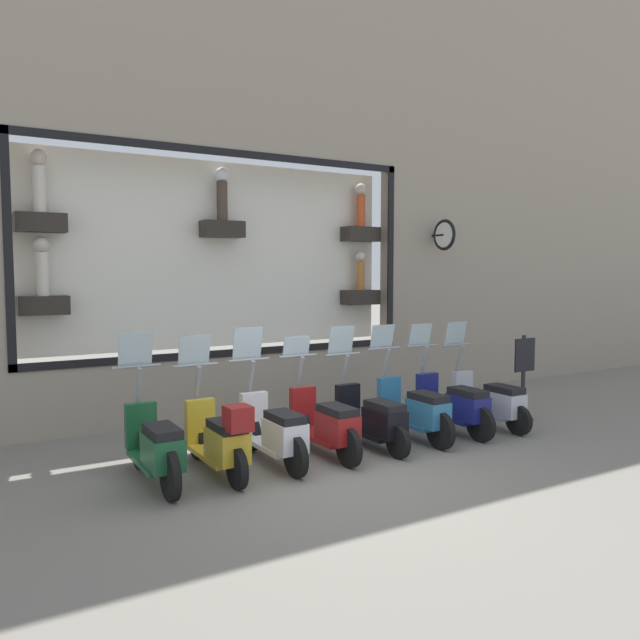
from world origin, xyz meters
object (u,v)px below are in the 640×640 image
scooter_green_7 (156,447)px  shop_sign_post (524,375)px  scooter_white_5 (275,431)px  scooter_silver_0 (491,401)px  scooter_navy_1 (454,405)px  scooter_black_3 (373,419)px  scooter_yellow_6 (220,438)px  scooter_teal_2 (415,411)px  scooter_red_4 (326,424)px

scooter_green_7 → shop_sign_post: (0.09, -6.17, 0.29)m
scooter_white_5 → shop_sign_post: size_ratio=1.28×
scooter_silver_0 → scooter_navy_1: size_ratio=0.99×
scooter_white_5 → scooter_green_7: size_ratio=0.99×
scooter_navy_1 → scooter_silver_0: bearing=-90.4°
scooter_silver_0 → scooter_black_3: 2.28m
scooter_black_3 → shop_sign_post: 3.15m
scooter_silver_0 → scooter_navy_1: bearing=89.6°
scooter_silver_0 → scooter_black_3: bearing=90.0°
scooter_black_3 → scooter_yellow_6: 2.28m
scooter_green_7 → scooter_teal_2: bearing=-90.1°
scooter_teal_2 → scooter_yellow_6: size_ratio=1.01×
scooter_silver_0 → shop_sign_post: size_ratio=1.27×
scooter_yellow_6 → shop_sign_post: size_ratio=1.27×
scooter_navy_1 → scooter_green_7: bearing=89.9°
scooter_black_3 → scooter_teal_2: bearing=-89.6°
scooter_red_4 → scooter_white_5: 0.76m
scooter_navy_1 → scooter_teal_2: (0.00, 0.76, 0.00)m
scooter_black_3 → scooter_red_4: 0.76m
scooter_silver_0 → scooter_green_7: (0.01, 5.32, 0.04)m
scooter_black_3 → scooter_red_4: scooter_black_3 is taller
scooter_black_3 → scooter_white_5: (0.01, 1.52, 0.02)m
scooter_silver_0 → scooter_yellow_6: size_ratio=1.00×
scooter_teal_2 → scooter_green_7: bearing=89.9°
scooter_white_5 → shop_sign_post: bearing=-88.9°
scooter_navy_1 → shop_sign_post: 1.64m
scooter_red_4 → scooter_yellow_6: bearing=92.4°
scooter_white_5 → scooter_black_3: bearing=-90.2°
scooter_navy_1 → scooter_red_4: size_ratio=1.00×
scooter_white_5 → shop_sign_post: (0.09, -4.65, 0.31)m
scooter_navy_1 → scooter_yellow_6: scooter_yellow_6 is taller
scooter_navy_1 → scooter_green_7: 4.56m
scooter_navy_1 → scooter_green_7: (0.01, 4.56, 0.02)m
scooter_navy_1 → scooter_white_5: bearing=90.0°
scooter_black_3 → scooter_yellow_6: scooter_black_3 is taller
scooter_navy_1 → shop_sign_post: scooter_navy_1 is taller
scooter_teal_2 → scooter_black_3: scooter_black_3 is taller
scooter_green_7 → shop_sign_post: 6.18m
scooter_silver_0 → scooter_black_3: size_ratio=1.00×
scooter_navy_1 → scooter_red_4: 2.28m
scooter_silver_0 → scooter_red_4: size_ratio=0.99×
scooter_green_7 → shop_sign_post: scooter_green_7 is taller
scooter_white_5 → scooter_yellow_6: scooter_white_5 is taller
scooter_silver_0 → scooter_teal_2: bearing=89.8°
scooter_green_7 → scooter_red_4: bearing=-90.2°
scooter_red_4 → scooter_white_5: bearing=89.7°
scooter_red_4 → scooter_navy_1: bearing=-89.9°
scooter_black_3 → shop_sign_post: size_ratio=1.27×
shop_sign_post → scooter_navy_1: bearing=93.3°
scooter_yellow_6 → shop_sign_post: scooter_yellow_6 is taller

